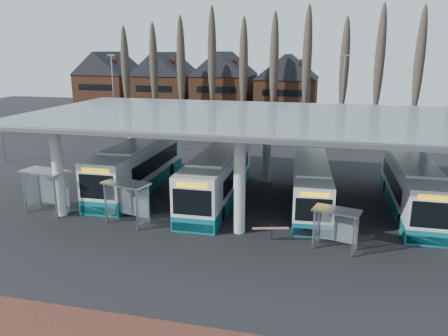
% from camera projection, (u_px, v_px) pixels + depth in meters
% --- Properties ---
extents(ground, '(140.00, 140.00, 0.00)m').
position_uv_depth(ground, '(230.00, 250.00, 23.88)').
color(ground, black).
rests_on(ground, ground).
extents(station_canopy, '(32.00, 16.00, 6.34)m').
position_uv_depth(station_canopy, '(256.00, 124.00, 29.91)').
color(station_canopy, silver).
rests_on(station_canopy, ground).
extents(poplar_row, '(45.10, 1.10, 14.50)m').
position_uv_depth(poplar_row, '(292.00, 66.00, 52.56)').
color(poplar_row, '#473D33').
rests_on(poplar_row, ground).
extents(townhouse_row, '(36.80, 10.30, 12.25)m').
position_uv_depth(townhouse_row, '(195.00, 82.00, 67.24)').
color(townhouse_row, brown).
rests_on(townhouse_row, ground).
extents(lamp_post_a, '(0.80, 0.16, 10.17)m').
position_uv_depth(lamp_post_a, '(114.00, 100.00, 47.27)').
color(lamp_post_a, slate).
rests_on(lamp_post_a, ground).
extents(lamp_post_b, '(0.80, 0.16, 10.17)m').
position_uv_depth(lamp_post_b, '(342.00, 102.00, 45.51)').
color(lamp_post_b, slate).
rests_on(lamp_post_b, ground).
extents(bus_0, '(3.02, 13.20, 3.66)m').
position_uv_depth(bus_0, '(139.00, 166.00, 34.51)').
color(bus_0, silver).
rests_on(bus_0, ground).
extents(bus_1, '(2.97, 12.78, 3.54)m').
position_uv_depth(bus_1, '(218.00, 177.00, 31.62)').
color(bus_1, silver).
rests_on(bus_1, ground).
extents(bus_2, '(3.24, 11.30, 3.10)m').
position_uv_depth(bus_2, '(311.00, 185.00, 30.39)').
color(bus_2, silver).
rests_on(bus_2, ground).
extents(bus_3, '(2.76, 12.18, 3.38)m').
position_uv_depth(bus_3, '(412.00, 187.00, 29.58)').
color(bus_3, silver).
rests_on(bus_3, ground).
extents(shelter_0, '(3.33, 2.05, 2.90)m').
position_uv_depth(shelter_0, '(47.00, 181.00, 29.08)').
color(shelter_0, gray).
rests_on(shelter_0, ground).
extents(shelter_1, '(3.17, 2.12, 2.70)m').
position_uv_depth(shelter_1, '(128.00, 193.00, 27.14)').
color(shelter_1, gray).
rests_on(shelter_1, ground).
extents(shelter_2, '(2.71, 1.82, 2.30)m').
position_uv_depth(shelter_2, '(337.00, 220.00, 23.62)').
color(shelter_2, gray).
rests_on(shelter_2, ground).
extents(barrier, '(2.01, 0.82, 1.03)m').
position_uv_depth(barrier, '(271.00, 229.00, 24.64)').
color(barrier, black).
rests_on(barrier, ground).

